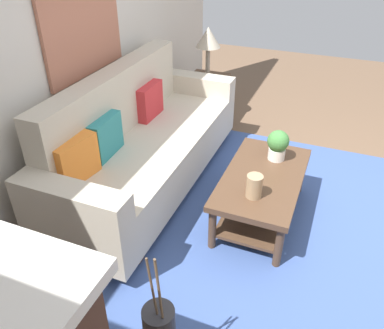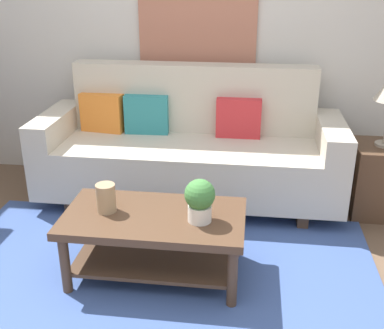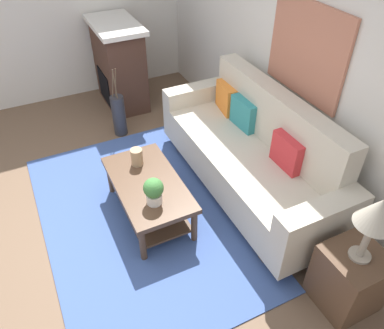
{
  "view_description": "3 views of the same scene",
  "coord_description": "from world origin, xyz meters",
  "px_view_note": "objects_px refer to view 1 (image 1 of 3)",
  "views": [
    {
      "loc": [
        -2.59,
        0.16,
        2.18
      ],
      "look_at": [
        -0.17,
        1.14,
        0.5
      ],
      "focal_mm": 36.69,
      "sensor_mm": 36.0,
      "label": 1
    },
    {
      "loc": [
        0.56,
        -1.89,
        1.82
      ],
      "look_at": [
        0.18,
        1.04,
        0.58
      ],
      "focal_mm": 44.62,
      "sensor_mm": 36.0,
      "label": 2
    },
    {
      "loc": [
        2.59,
        -0.2,
        2.81
      ],
      "look_at": [
        0.18,
        0.97,
        0.64
      ],
      "focal_mm": 35.51,
      "sensor_mm": 36.0,
      "label": 3
    }
  ],
  "objects_px": {
    "throw_pillow_orange": "(76,160)",
    "side_table": "(207,99)",
    "throw_pillow_teal": "(105,137)",
    "coffee_table": "(262,187)",
    "tabletop_vase": "(254,186)",
    "throw_pillow_crimson": "(149,101)",
    "potted_plant_tabletop": "(278,144)",
    "table_lamp": "(208,39)",
    "framed_painting": "(83,21)",
    "couch": "(143,145)"
  },
  "relations": [
    {
      "from": "throw_pillow_orange",
      "to": "side_table",
      "type": "height_order",
      "value": "throw_pillow_orange"
    },
    {
      "from": "throw_pillow_teal",
      "to": "side_table",
      "type": "xyz_separation_m",
      "value": [
        1.88,
        -0.18,
        -0.4
      ]
    },
    {
      "from": "throw_pillow_teal",
      "to": "coffee_table",
      "type": "distance_m",
      "value": 1.33
    },
    {
      "from": "coffee_table",
      "to": "tabletop_vase",
      "type": "xyz_separation_m",
      "value": [
        -0.3,
        0.01,
        0.2
      ]
    },
    {
      "from": "tabletop_vase",
      "to": "side_table",
      "type": "height_order",
      "value": "tabletop_vase"
    },
    {
      "from": "throw_pillow_crimson",
      "to": "tabletop_vase",
      "type": "height_order",
      "value": "throw_pillow_crimson"
    },
    {
      "from": "potted_plant_tabletop",
      "to": "side_table",
      "type": "distance_m",
      "value": 1.72
    },
    {
      "from": "throw_pillow_crimson",
      "to": "coffee_table",
      "type": "bearing_deg",
      "value": -110.01
    },
    {
      "from": "throw_pillow_orange",
      "to": "potted_plant_tabletop",
      "type": "distance_m",
      "value": 1.61
    },
    {
      "from": "table_lamp",
      "to": "framed_painting",
      "type": "distance_m",
      "value": 1.65
    },
    {
      "from": "tabletop_vase",
      "to": "side_table",
      "type": "bearing_deg",
      "value": 29.3
    },
    {
      "from": "potted_plant_tabletop",
      "to": "side_table",
      "type": "height_order",
      "value": "potted_plant_tabletop"
    },
    {
      "from": "couch",
      "to": "table_lamp",
      "type": "xyz_separation_m",
      "value": [
        1.5,
        -0.06,
        0.56
      ]
    },
    {
      "from": "throw_pillow_orange",
      "to": "potted_plant_tabletop",
      "type": "height_order",
      "value": "throw_pillow_orange"
    },
    {
      "from": "throw_pillow_orange",
      "to": "throw_pillow_teal",
      "type": "height_order",
      "value": "same"
    },
    {
      "from": "tabletop_vase",
      "to": "side_table",
      "type": "xyz_separation_m",
      "value": [
        1.87,
        1.05,
        -0.24
      ]
    },
    {
      "from": "potted_plant_tabletop",
      "to": "coffee_table",
      "type": "bearing_deg",
      "value": 171.97
    },
    {
      "from": "couch",
      "to": "tabletop_vase",
      "type": "height_order",
      "value": "couch"
    },
    {
      "from": "couch",
      "to": "framed_painting",
      "type": "distance_m",
      "value": 1.13
    },
    {
      "from": "throw_pillow_teal",
      "to": "coffee_table",
      "type": "xyz_separation_m",
      "value": [
        0.31,
        -1.24,
        -0.37
      ]
    },
    {
      "from": "table_lamp",
      "to": "coffee_table",
      "type": "bearing_deg",
      "value": -146.11
    },
    {
      "from": "coffee_table",
      "to": "tabletop_vase",
      "type": "distance_m",
      "value": 0.36
    },
    {
      "from": "potted_plant_tabletop",
      "to": "table_lamp",
      "type": "bearing_deg",
      "value": 40.29
    },
    {
      "from": "throw_pillow_orange",
      "to": "framed_painting",
      "type": "bearing_deg",
      "value": 24.17
    },
    {
      "from": "couch",
      "to": "framed_painting",
      "type": "height_order",
      "value": "framed_painting"
    },
    {
      "from": "coffee_table",
      "to": "throw_pillow_teal",
      "type": "bearing_deg",
      "value": 104.07
    },
    {
      "from": "side_table",
      "to": "framed_painting",
      "type": "xyz_separation_m",
      "value": [
        -1.5,
        0.52,
        1.18
      ]
    },
    {
      "from": "coffee_table",
      "to": "potted_plant_tabletop",
      "type": "height_order",
      "value": "potted_plant_tabletop"
    },
    {
      "from": "potted_plant_tabletop",
      "to": "throw_pillow_teal",
      "type": "bearing_deg",
      "value": 114.8
    },
    {
      "from": "couch",
      "to": "throw_pillow_crimson",
      "type": "relative_size",
      "value": 6.66
    },
    {
      "from": "table_lamp",
      "to": "framed_painting",
      "type": "xyz_separation_m",
      "value": [
        -1.5,
        0.52,
        0.46
      ]
    },
    {
      "from": "side_table",
      "to": "couch",
      "type": "bearing_deg",
      "value": 177.83
    },
    {
      "from": "potted_plant_tabletop",
      "to": "tabletop_vase",
      "type": "bearing_deg",
      "value": 175.44
    },
    {
      "from": "tabletop_vase",
      "to": "potted_plant_tabletop",
      "type": "relative_size",
      "value": 0.68
    },
    {
      "from": "throw_pillow_crimson",
      "to": "table_lamp",
      "type": "distance_m",
      "value": 1.18
    },
    {
      "from": "throw_pillow_teal",
      "to": "throw_pillow_crimson",
      "type": "bearing_deg",
      "value": 0.0
    },
    {
      "from": "throw_pillow_teal",
      "to": "throw_pillow_crimson",
      "type": "xyz_separation_m",
      "value": [
        0.76,
        0.0,
        0.0
      ]
    },
    {
      "from": "tabletop_vase",
      "to": "side_table",
      "type": "relative_size",
      "value": 0.32
    },
    {
      "from": "throw_pillow_teal",
      "to": "coffee_table",
      "type": "relative_size",
      "value": 0.33
    },
    {
      "from": "table_lamp",
      "to": "throw_pillow_teal",
      "type": "bearing_deg",
      "value": 174.49
    },
    {
      "from": "potted_plant_tabletop",
      "to": "table_lamp",
      "type": "relative_size",
      "value": 0.46
    },
    {
      "from": "throw_pillow_crimson",
      "to": "throw_pillow_orange",
      "type": "bearing_deg",
      "value": 180.0
    },
    {
      "from": "throw_pillow_crimson",
      "to": "couch",
      "type": "bearing_deg",
      "value": -161.85
    },
    {
      "from": "couch",
      "to": "potted_plant_tabletop",
      "type": "distance_m",
      "value": 1.18
    },
    {
      "from": "throw_pillow_crimson",
      "to": "side_table",
      "type": "height_order",
      "value": "throw_pillow_crimson"
    },
    {
      "from": "throw_pillow_crimson",
      "to": "potted_plant_tabletop",
      "type": "distance_m",
      "value": 1.29
    },
    {
      "from": "couch",
      "to": "throw_pillow_teal",
      "type": "xyz_separation_m",
      "value": [
        -0.38,
        0.12,
        0.25
      ]
    },
    {
      "from": "throw_pillow_teal",
      "to": "throw_pillow_orange",
      "type": "bearing_deg",
      "value": 180.0
    },
    {
      "from": "throw_pillow_teal",
      "to": "side_table",
      "type": "height_order",
      "value": "throw_pillow_teal"
    },
    {
      "from": "table_lamp",
      "to": "potted_plant_tabletop",
      "type": "bearing_deg",
      "value": -139.71
    }
  ]
}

